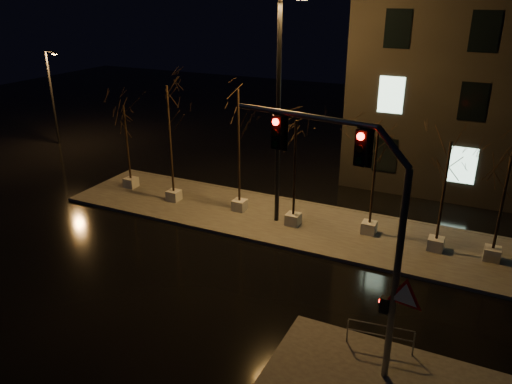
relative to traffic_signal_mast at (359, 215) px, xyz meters
The scene contains 13 objects.
ground 8.26m from the traffic_signal_mast, 158.48° to the left, with size 90.00×90.00×0.00m, color black.
median 11.51m from the traffic_signal_mast, 126.05° to the left, with size 22.00×5.00×0.15m, color #44423D.
tree_0 17.46m from the traffic_signal_mast, 150.22° to the left, with size 1.80×1.80×4.81m.
tree_1 14.32m from the traffic_signal_mast, 145.58° to the left, with size 1.80×1.80×6.27m.
tree_2 11.69m from the traffic_signal_mast, 133.60° to the left, with size 1.80×1.80×6.33m.
tree_3 9.52m from the traffic_signal_mast, 121.62° to the left, with size 1.80×1.80×5.24m.
tree_4 8.90m from the traffic_signal_mast, 99.56° to the left, with size 1.80×1.80×5.24m.
tree_5 8.60m from the traffic_signal_mast, 79.83° to the left, with size 1.80×1.80×4.97m.
tree_6 9.37m from the traffic_signal_mast, 66.29° to the left, with size 1.80×1.80×4.79m.
traffic_signal_mast is the anchor object (origin of this frame).
streetlight_main 10.13m from the traffic_signal_mast, 125.73° to the left, with size 2.59×0.64×10.34m.
streetlight_far 29.24m from the traffic_signal_mast, 152.02° to the left, with size 1.31×0.38×6.70m.
guard_rail_a 4.43m from the traffic_signal_mast, 50.08° to the left, with size 2.05×0.30×0.89m.
Camera 1 is at (8.88, -14.59, 10.59)m, focal length 35.00 mm.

